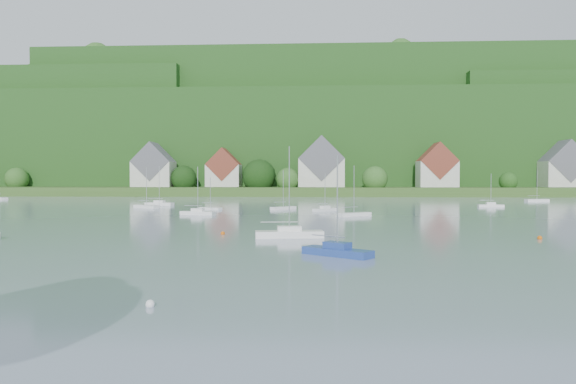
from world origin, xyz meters
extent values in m
cube|color=#365720|center=(0.00, 200.00, 1.50)|extent=(600.00, 60.00, 3.00)
cube|color=#1C4516|center=(0.00, 275.00, 20.00)|extent=(620.00, 160.00, 40.00)
cube|color=#1C4516|center=(-150.00, 260.00, 24.00)|extent=(200.00, 120.00, 52.00)
cube|color=#1C4516|center=(10.00, 270.00, 28.00)|extent=(240.00, 130.00, 60.00)
sphere|color=#275920|center=(-108.08, 191.48, 5.80)|extent=(8.61, 8.61, 8.61)
sphere|color=#275920|center=(-6.80, 183.88, 5.66)|extent=(8.19, 8.19, 8.19)
sphere|color=#275920|center=(-51.96, 186.07, 5.11)|extent=(6.49, 6.49, 6.49)
sphere|color=#275920|center=(46.85, 192.08, 6.95)|extent=(12.16, 12.16, 12.16)
sphere|color=#275920|center=(22.99, 179.93, 5.84)|extent=(8.73, 8.73, 8.73)
sphere|color=black|center=(-43.87, 185.86, 6.03)|extent=(9.32, 9.32, 9.32)
sphere|color=#204F17|center=(67.84, 181.69, 5.03)|extent=(6.24, 6.24, 6.24)
sphere|color=black|center=(89.43, 194.54, 5.65)|extent=(8.16, 8.16, 8.16)
sphere|color=black|center=(-17.00, 186.36, 6.87)|extent=(11.92, 11.92, 11.92)
sphere|color=#275920|center=(-119.71, 228.54, 51.84)|extent=(10.52, 10.52, 10.52)
sphere|color=#204F17|center=(-84.27, 263.14, 51.80)|extent=(10.29, 10.29, 10.29)
sphere|color=black|center=(-68.16, 251.39, 51.26)|extent=(7.18, 7.18, 7.18)
sphere|color=#204F17|center=(39.50, 255.03, 60.25)|extent=(12.83, 12.83, 12.83)
sphere|color=#275920|center=(-39.93, 242.18, 59.43)|extent=(8.18, 8.18, 8.18)
sphere|color=#204F17|center=(1.11, 279.65, 60.23)|extent=(12.73, 12.73, 12.73)
sphere|color=#204F17|center=(83.40, 244.53, 60.01)|extent=(11.50, 11.50, 11.50)
sphere|color=#204F17|center=(60.71, 274.89, 60.56)|extent=(14.65, 14.65, 14.65)
sphere|color=#275920|center=(39.25, 231.29, 60.09)|extent=(11.95, 11.95, 11.95)
sphere|color=#275920|center=(-47.14, 274.29, 59.24)|extent=(7.07, 7.07, 7.07)
sphere|color=black|center=(-3.47, 243.31, 59.44)|extent=(8.21, 8.21, 8.21)
sphere|color=#275920|center=(-22.82, 267.10, 60.14)|extent=(12.24, 12.24, 12.24)
sphere|color=#275920|center=(114.51, 242.98, 59.58)|extent=(9.00, 9.00, 9.00)
sphere|color=#275920|center=(-95.50, 235.90, 60.39)|extent=(13.65, 13.65, 13.65)
sphere|color=#204F17|center=(101.03, 257.97, 59.41)|extent=(8.03, 8.03, 8.03)
sphere|color=#275920|center=(100.48, 258.36, 48.62)|extent=(14.97, 14.97, 14.97)
sphere|color=#204F17|center=(78.67, 255.82, 47.71)|extent=(9.78, 9.78, 9.78)
sphere|color=#204F17|center=(119.68, 254.71, 48.10)|extent=(12.02, 12.02, 12.02)
sphere|color=#275920|center=(99.14, 247.22, 47.66)|extent=(9.48, 9.48, 9.48)
sphere|color=#204F17|center=(-39.98, 262.14, 42.10)|extent=(12.01, 12.01, 12.01)
sphere|color=black|center=(118.67, 252.35, 42.64)|extent=(15.08, 15.08, 15.08)
sphere|color=#275920|center=(108.41, 268.02, 42.80)|extent=(15.99, 15.99, 15.99)
sphere|color=black|center=(-3.70, 272.21, 42.75)|extent=(15.72, 15.72, 15.72)
sphere|color=#204F17|center=(10.88, 267.92, 41.84)|extent=(10.54, 10.54, 10.54)
cube|color=beige|center=(-55.00, 187.00, 7.50)|extent=(14.00, 10.00, 9.00)
cube|color=#5C5B63|center=(-55.00, 187.00, 12.00)|extent=(14.00, 10.40, 14.00)
cube|color=beige|center=(-30.00, 189.00, 7.00)|extent=(12.00, 9.00, 8.00)
cube|color=brown|center=(-30.00, 189.00, 11.00)|extent=(12.00, 9.36, 12.00)
cube|color=beige|center=(5.00, 188.00, 8.00)|extent=(16.00, 11.00, 10.00)
cube|color=#5C5B63|center=(5.00, 188.00, 13.00)|extent=(16.00, 11.44, 16.00)
cube|color=beige|center=(45.00, 186.00, 7.50)|extent=(13.00, 10.00, 9.00)
cube|color=brown|center=(45.00, 186.00, 12.00)|extent=(13.00, 10.40, 13.00)
cube|color=beige|center=(90.00, 190.00, 7.50)|extent=(15.00, 10.00, 9.00)
cube|color=#5C5B63|center=(90.00, 190.00, 12.00)|extent=(15.00, 10.40, 15.00)
cube|color=#244191|center=(4.77, 37.91, 0.29)|extent=(5.57, 4.74, 0.57)
cube|color=#244191|center=(4.77, 37.91, 0.82)|extent=(2.29, 2.11, 0.50)
cylinder|color=silver|center=(4.77, 37.91, 4.17)|extent=(0.10, 0.10, 7.19)
cylinder|color=silver|center=(4.08, 38.43, 1.47)|extent=(2.58, 1.96, 0.08)
cube|color=white|center=(0.44, 50.57, 0.34)|extent=(7.04, 2.86, 0.68)
cube|color=white|center=(0.44, 50.57, 0.93)|extent=(2.56, 1.66, 0.50)
cylinder|color=silver|center=(0.44, 50.57, 4.96)|extent=(0.10, 0.10, 8.55)
cylinder|color=silver|center=(-0.58, 50.42, 1.58)|extent=(3.74, 0.61, 0.08)
sphere|color=white|center=(-4.58, 20.87, 0.00)|extent=(0.43, 0.43, 0.43)
sphere|color=#E2600B|center=(25.09, 50.32, 0.00)|extent=(0.47, 0.47, 0.47)
sphere|color=#E2600B|center=(-6.78, 53.12, 0.00)|extent=(0.45, 0.45, 0.45)
cube|color=white|center=(9.12, 81.77, 0.30)|extent=(5.76, 4.85, 0.59)
cylinder|color=silver|center=(9.12, 81.77, 4.30)|extent=(0.10, 0.10, 7.42)
cylinder|color=silver|center=(8.40, 81.24, 1.49)|extent=(2.68, 2.00, 0.08)
cube|color=white|center=(-31.57, 114.13, 0.32)|extent=(6.69, 3.24, 0.65)
cube|color=white|center=(-31.57, 114.13, 0.90)|extent=(2.49, 1.75, 0.50)
cylinder|color=silver|center=(-31.57, 114.13, 4.68)|extent=(0.10, 0.10, 8.06)
cylinder|color=silver|center=(-32.51, 114.35, 1.55)|extent=(3.47, 0.89, 0.08)
cube|color=white|center=(60.46, 139.45, 0.31)|extent=(6.35, 2.90, 0.61)
cylinder|color=silver|center=(60.46, 139.45, 4.45)|extent=(0.10, 0.10, 7.67)
cylinder|color=silver|center=(59.56, 139.27, 1.51)|extent=(3.32, 0.75, 0.08)
cube|color=white|center=(-17.01, 98.21, 0.23)|extent=(4.76, 3.16, 0.46)
cylinder|color=silver|center=(-17.01, 98.21, 3.37)|extent=(0.10, 0.10, 5.81)
cylinder|color=silver|center=(-17.64, 98.51, 1.36)|extent=(2.35, 1.16, 0.08)
cube|color=white|center=(-3.18, 100.09, 0.28)|extent=(4.95, 5.15, 0.56)
cylinder|color=silver|center=(-3.18, 100.09, 4.05)|extent=(0.10, 0.10, 6.98)
cylinder|color=silver|center=(-3.75, 99.47, 1.46)|extent=(2.16, 2.30, 0.08)
cube|color=white|center=(4.78, 95.04, 0.26)|extent=(4.63, 4.65, 0.51)
cube|color=white|center=(4.78, 95.04, 0.76)|extent=(1.98, 1.98, 0.50)
cylinder|color=silver|center=(4.78, 95.04, 3.72)|extent=(0.10, 0.10, 6.41)
cylinder|color=silver|center=(4.24, 94.50, 1.41)|extent=(2.04, 2.06, 0.08)
cube|color=white|center=(-31.09, 103.61, 0.31)|extent=(6.09, 4.71, 0.61)
cylinder|color=silver|center=(-31.09, 103.61, 4.43)|extent=(0.10, 0.10, 7.64)
cylinder|color=silver|center=(-31.87, 104.10, 1.51)|extent=(2.89, 1.86, 0.08)
cube|color=white|center=(-16.28, 83.98, 0.29)|extent=(6.08, 3.07, 0.59)
cube|color=white|center=(-16.28, 83.98, 0.84)|extent=(2.27, 1.63, 0.50)
cylinder|color=silver|center=(-16.28, 83.98, 4.24)|extent=(0.10, 0.10, 7.32)
cylinder|color=silver|center=(-17.13, 84.21, 1.49)|extent=(3.13, 0.90, 0.08)
cube|color=white|center=(39.76, 111.34, 0.26)|extent=(5.25, 1.72, 0.52)
cube|color=white|center=(39.76, 111.34, 0.77)|extent=(1.86, 1.11, 0.50)
cylinder|color=silver|center=(39.76, 111.34, 3.76)|extent=(0.10, 0.10, 6.48)
cylinder|color=silver|center=(38.98, 111.38, 1.42)|extent=(2.85, 0.23, 0.08)
cube|color=white|center=(-86.86, 145.26, 0.32)|extent=(6.25, 4.95, 0.63)
camera|label=1|loc=(3.13, -3.74, 5.97)|focal=33.70mm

